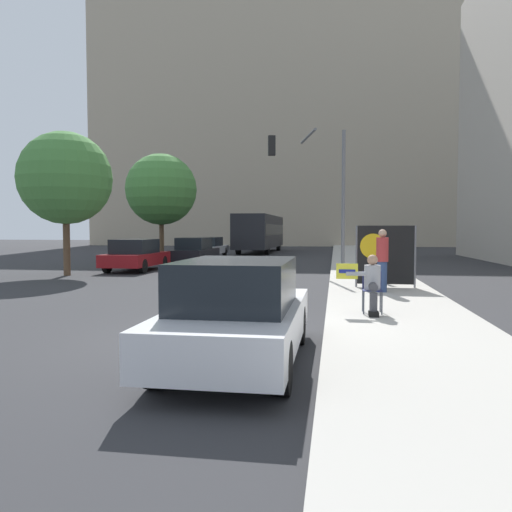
# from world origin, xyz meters

# --- Properties ---
(ground_plane) EXTENTS (160.00, 160.00, 0.00)m
(ground_plane) POSITION_xyz_m (0.00, 0.00, 0.00)
(ground_plane) COLOR #303033
(sidewalk_curb) EXTENTS (3.09, 90.00, 0.16)m
(sidewalk_curb) POSITION_xyz_m (3.39, 15.00, 0.08)
(sidewalk_curb) COLOR #B7B2A8
(sidewalk_curb) RESTS_ON ground_plane
(building_backdrop_far) EXTENTS (52.00, 12.00, 33.29)m
(building_backdrop_far) POSITION_xyz_m (-2.00, 55.53, 16.64)
(building_backdrop_far) COLOR tan
(building_backdrop_far) RESTS_ON ground_plane
(seated_protester) EXTENTS (0.96, 0.77, 1.23)m
(seated_protester) POSITION_xyz_m (2.79, 2.54, 0.83)
(seated_protester) COLOR #474C56
(seated_protester) RESTS_ON sidewalk_curb
(jogger_on_sidewalk) EXTENTS (0.34, 0.34, 1.77)m
(jogger_on_sidewalk) POSITION_xyz_m (3.34, 6.30, 1.06)
(jogger_on_sidewalk) COLOR #334775
(jogger_on_sidewalk) RESTS_ON sidewalk_curb
(protest_banner) EXTENTS (1.80, 0.06, 1.89)m
(protest_banner) POSITION_xyz_m (3.53, 7.47, 1.15)
(protest_banner) COLOR slate
(protest_banner) RESTS_ON sidewalk_curb
(traffic_light_pole) EXTENTS (3.36, 3.12, 6.13)m
(traffic_light_pole) POSITION_xyz_m (1.24, 14.04, 4.30)
(traffic_light_pole) COLOR slate
(traffic_light_pole) RESTS_ON sidewalk_curb
(parked_car_curbside) EXTENTS (1.73, 4.24, 1.50)m
(parked_car_curbside) POSITION_xyz_m (0.67, -1.20, 0.74)
(parked_car_curbside) COLOR silver
(parked_car_curbside) RESTS_ON ground_plane
(car_on_road_nearest) EXTENTS (1.89, 4.21, 1.48)m
(car_on_road_nearest) POSITION_xyz_m (-7.15, 13.88, 0.74)
(car_on_road_nearest) COLOR maroon
(car_on_road_nearest) RESTS_ON ground_plane
(car_on_road_midblock) EXTENTS (1.76, 4.58, 1.48)m
(car_on_road_midblock) POSITION_xyz_m (-5.77, 18.97, 0.74)
(car_on_road_midblock) COLOR black
(car_on_road_midblock) RESTS_ON ground_plane
(car_on_road_distant) EXTENTS (1.80, 4.68, 1.41)m
(car_on_road_distant) POSITION_xyz_m (-6.70, 25.71, 0.71)
(car_on_road_distant) COLOR silver
(car_on_road_distant) RESTS_ON ground_plane
(city_bus_on_road) EXTENTS (2.57, 12.50, 3.10)m
(city_bus_on_road) POSITION_xyz_m (-4.25, 33.63, 1.79)
(city_bus_on_road) COLOR #232328
(city_bus_on_road) RESTS_ON ground_plane
(street_tree_near_curb) EXTENTS (3.83, 3.83, 5.98)m
(street_tree_near_curb) POSITION_xyz_m (-9.07, 11.20, 4.05)
(street_tree_near_curb) COLOR brown
(street_tree_near_curb) RESTS_ON ground_plane
(street_tree_midblock) EXTENTS (4.24, 4.24, 6.46)m
(street_tree_midblock) POSITION_xyz_m (-8.30, 20.60, 4.33)
(street_tree_midblock) COLOR brown
(street_tree_midblock) RESTS_ON ground_plane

